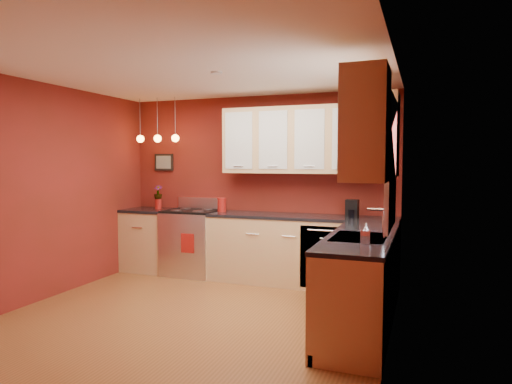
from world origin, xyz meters
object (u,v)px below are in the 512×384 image
(red_canister, at_px, (222,205))
(soap_pump, at_px, (366,234))
(sink, at_px, (360,239))
(coffee_maker, at_px, (352,209))
(gas_range, at_px, (192,242))

(red_canister, relative_size, soap_pump, 1.10)
(red_canister, height_order, soap_pump, red_canister)
(sink, relative_size, coffee_maker, 3.05)
(coffee_maker, xyz_separation_m, soap_pump, (0.39, -1.87, -0.01))
(red_canister, xyz_separation_m, soap_pump, (2.25, -1.90, -0.01))
(red_canister, distance_m, coffee_maker, 1.86)
(sink, bearing_deg, gas_range, 150.22)
(red_canister, bearing_deg, soap_pump, -40.14)
(red_canister, xyz_separation_m, coffee_maker, (1.86, -0.03, 0.00))
(gas_range, xyz_separation_m, soap_pump, (2.72, -1.87, 0.55))
(gas_range, relative_size, sink, 1.59)
(red_canister, height_order, coffee_maker, coffee_maker)
(sink, xyz_separation_m, soap_pump, (0.10, -0.37, 0.12))
(gas_range, xyz_separation_m, coffee_maker, (2.33, 0.01, 0.56))
(gas_range, height_order, soap_pump, soap_pump)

